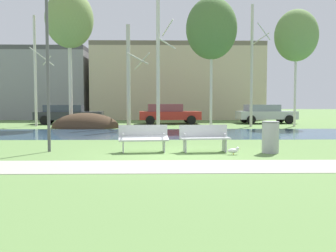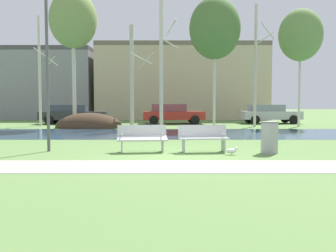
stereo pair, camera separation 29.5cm
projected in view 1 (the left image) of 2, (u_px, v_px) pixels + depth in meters
ground_plane at (168, 131)px, 21.57m from camera, size 120.00×120.00×0.00m
paved_path_strip at (178, 166)px, 9.68m from camera, size 60.00×1.96×0.01m
river_band at (169, 133)px, 19.64m from camera, size 80.00×6.40×0.01m
soil_mound at (86, 128)px, 23.77m from camera, size 4.18×2.41×1.87m
bench_left at (143, 138)px, 12.43m from camera, size 1.65×0.73×0.87m
bench_right at (205, 137)px, 12.47m from camera, size 1.65×0.73×0.87m
trash_bin at (270, 137)px, 12.21m from camera, size 0.56×0.56×1.01m
seagull at (234, 150)px, 11.84m from camera, size 0.39×0.14×0.24m
streetlamp at (47, 35)px, 12.33m from camera, size 0.32×0.32×5.70m
birch_far_left at (36, 70)px, 25.27m from camera, size 1.39×2.40×7.26m
birch_left at (69, 20)px, 23.87m from camera, size 2.96×2.96×8.64m
birch_center_left at (129, 75)px, 24.40m from camera, size 1.52×2.66×6.47m
birch_center at (158, 59)px, 24.00m from camera, size 1.22×2.04×8.40m
birch_center_right at (211, 29)px, 24.26m from camera, size 3.22×3.22×8.16m
birch_right at (252, 65)px, 24.77m from camera, size 1.26×2.24×7.83m
birch_far_right at (296, 36)px, 25.01m from camera, size 2.79×2.79×7.60m
parked_van_nearest_dark at (68, 114)px, 27.93m from camera, size 4.88×2.17×1.39m
parked_sedan_second_red at (168, 113)px, 28.04m from camera, size 4.52×2.27×1.45m
parked_hatch_third_silver at (265, 113)px, 28.67m from camera, size 4.38×2.14×1.40m
building_grey_warehouse at (36, 85)px, 37.49m from camera, size 10.83×8.18×6.55m
building_beige_block at (177, 82)px, 36.63m from camera, size 15.45×6.60×6.89m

